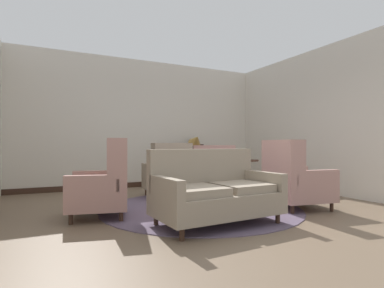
% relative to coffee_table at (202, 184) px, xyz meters
% --- Properties ---
extents(ground, '(9.09, 9.09, 0.00)m').
position_rel_coffee_table_xyz_m(ground, '(0.05, -0.16, -0.41)').
color(ground, brown).
extents(wall_back, '(6.28, 0.08, 3.10)m').
position_rel_coffee_table_xyz_m(wall_back, '(0.05, 3.08, 1.14)').
color(wall_back, silver).
rests_on(wall_back, ground).
extents(wall_right, '(0.08, 4.54, 3.10)m').
position_rel_coffee_table_xyz_m(wall_right, '(3.11, 0.81, 1.14)').
color(wall_right, silver).
rests_on(wall_right, ground).
extents(baseboard_back, '(6.12, 0.03, 0.12)m').
position_rel_coffee_table_xyz_m(baseboard_back, '(0.05, 3.03, -0.35)').
color(baseboard_back, '#382319').
rests_on(baseboard_back, ground).
extents(area_rug, '(3.18, 3.18, 0.01)m').
position_rel_coffee_table_xyz_m(area_rug, '(0.05, 0.14, -0.40)').
color(area_rug, '#5B4C60').
rests_on(area_rug, ground).
extents(coffee_table, '(0.84, 0.84, 0.50)m').
position_rel_coffee_table_xyz_m(coffee_table, '(0.00, 0.00, 0.00)').
color(coffee_table, '#382319').
rests_on(coffee_table, ground).
extents(porcelain_vase, '(0.14, 0.14, 0.36)m').
position_rel_coffee_table_xyz_m(porcelain_vase, '(-0.03, 0.02, 0.25)').
color(porcelain_vase, beige).
rests_on(porcelain_vase, coffee_table).
extents(settee, '(1.64, 0.95, 0.97)m').
position_rel_coffee_table_xyz_m(settee, '(-0.24, -0.79, -0.01)').
color(settee, gray).
rests_on(settee, ground).
extents(armchair_near_sideboard, '(0.96, 0.97, 1.11)m').
position_rel_coffee_table_xyz_m(armchair_near_sideboard, '(-1.44, 0.21, 0.06)').
color(armchair_near_sideboard, tan).
rests_on(armchair_near_sideboard, ground).
extents(armchair_foreground_right, '(1.15, 1.16, 1.01)m').
position_rel_coffee_table_xyz_m(armchair_foreground_right, '(0.94, 1.19, 0.02)').
color(armchair_foreground_right, tan).
rests_on(armchair_foreground_right, ground).
extents(armchair_beside_settee, '(0.76, 0.89, 1.06)m').
position_rel_coffee_table_xyz_m(armchair_beside_settee, '(-0.05, 1.30, 0.03)').
color(armchair_beside_settee, gray).
rests_on(armchair_beside_settee, ground).
extents(armchair_far_left, '(0.99, 0.98, 1.10)m').
position_rel_coffee_table_xyz_m(armchair_far_left, '(1.37, -0.54, 0.04)').
color(armchair_far_left, tan).
rests_on(armchair_far_left, ground).
extents(side_table, '(0.52, 0.52, 0.74)m').
position_rel_coffee_table_xyz_m(side_table, '(1.29, 0.63, 0.04)').
color(side_table, '#382319').
rests_on(side_table, ground).
extents(sideboard, '(0.86, 0.43, 1.04)m').
position_rel_coffee_table_xyz_m(sideboard, '(1.21, 2.79, 0.08)').
color(sideboard, '#382319').
rests_on(sideboard, ground).
extents(gramophone, '(0.37, 0.46, 0.50)m').
position_rel_coffee_table_xyz_m(gramophone, '(1.26, 2.70, 0.69)').
color(gramophone, '#382319').
rests_on(gramophone, sideboard).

